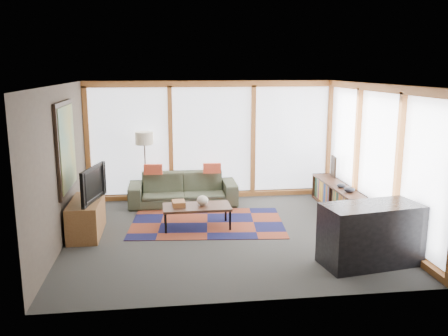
{
  "coord_description": "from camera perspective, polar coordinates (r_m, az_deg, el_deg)",
  "views": [
    {
      "loc": [
        -1.07,
        -7.88,
        2.87
      ],
      "look_at": [
        0.0,
        0.4,
        1.1
      ],
      "focal_mm": 38.0,
      "sensor_mm": 36.0,
      "label": 1
    }
  ],
  "objects": [
    {
      "name": "pillow_left",
      "position": [
        10.1,
        -8.53,
        -0.15
      ],
      "size": [
        0.4,
        0.15,
        0.21
      ],
      "primitive_type": "cube",
      "rotation": [
        0.0,
        0.0,
        -0.1
      ],
      "color": "#CF482D",
      "rests_on": "sofa"
    },
    {
      "name": "television",
      "position": [
        8.47,
        -16.08,
        -1.83
      ],
      "size": [
        0.37,
        1.06,
        0.61
      ],
      "primitive_type": "imported",
      "rotation": [
        0.0,
        0.0,
        1.34
      ],
      "color": "black",
      "rests_on": "tv_console"
    },
    {
      "name": "book_stack",
      "position": [
        8.66,
        -5.48,
        -4.27
      ],
      "size": [
        0.25,
        0.3,
        0.09
      ],
      "primitive_type": "cube",
      "rotation": [
        0.0,
        0.0,
        0.07
      ],
      "color": "brown",
      "rests_on": "coffee_table"
    },
    {
      "name": "sofa",
      "position": [
        10.16,
        -4.96,
        -2.54
      ],
      "size": [
        2.28,
        0.9,
        0.67
      ],
      "primitive_type": "imported",
      "rotation": [
        0.0,
        0.0,
        -0.0
      ],
      "color": "#303525",
      "rests_on": "ground"
    },
    {
      "name": "bowl_a",
      "position": [
        9.34,
        14.86,
        -2.51
      ],
      "size": [
        0.21,
        0.21,
        0.11
      ],
      "primitive_type": "ellipsoid",
      "rotation": [
        0.0,
        0.0,
        -0.0
      ],
      "color": "black",
      "rests_on": "bookshelf"
    },
    {
      "name": "room_envelope",
      "position": [
        8.69,
        3.1,
        3.15
      ],
      "size": [
        5.52,
        5.02,
        2.62
      ],
      "color": "#433730",
      "rests_on": "ground"
    },
    {
      "name": "shelf_picture",
      "position": [
        10.54,
        13.03,
        0.18
      ],
      "size": [
        0.09,
        0.35,
        0.45
      ],
      "primitive_type": "cube",
      "rotation": [
        0.0,
        0.0,
        -0.12
      ],
      "color": "black",
      "rests_on": "bookshelf"
    },
    {
      "name": "bar_counter",
      "position": [
        7.39,
        17.23,
        -7.64
      ],
      "size": [
        1.53,
        0.9,
        0.91
      ],
      "primitive_type": "cube",
      "rotation": [
        0.0,
        0.0,
        0.16
      ],
      "color": "black",
      "rests_on": "ground"
    },
    {
      "name": "vase",
      "position": [
        8.67,
        -2.6,
        -3.92
      ],
      "size": [
        0.22,
        0.22,
        0.18
      ],
      "primitive_type": "ellipsoid",
      "rotation": [
        0.0,
        0.0,
        0.02
      ],
      "color": "beige",
      "rests_on": "coffee_table"
    },
    {
      "name": "coffee_table",
      "position": [
        8.71,
        -3.28,
        -5.86
      ],
      "size": [
        1.24,
        0.64,
        0.41
      ],
      "primitive_type": null,
      "rotation": [
        0.0,
        0.0,
        0.02
      ],
      "color": "#351D13",
      "rests_on": "ground"
    },
    {
      "name": "bowl_b",
      "position": [
        9.65,
        13.92,
        -2.06
      ],
      "size": [
        0.2,
        0.2,
        0.09
      ],
      "primitive_type": "ellipsoid",
      "rotation": [
        0.0,
        0.0,
        -0.17
      ],
      "color": "black",
      "rests_on": "bookshelf"
    },
    {
      "name": "tv_console",
      "position": [
        8.66,
        -16.23,
        -5.73
      ],
      "size": [
        0.51,
        1.23,
        0.61
      ],
      "primitive_type": "cube",
      "color": "brown",
      "rests_on": "ground"
    },
    {
      "name": "ground",
      "position": [
        8.45,
        0.35,
        -7.88
      ],
      "size": [
        5.5,
        5.5,
        0.0
      ],
      "primitive_type": "plane",
      "color": "#2D2D2B",
      "rests_on": "ground"
    },
    {
      "name": "floor_lamp",
      "position": [
        10.31,
        -9.45,
        0.06
      ],
      "size": [
        0.39,
        0.39,
        1.54
      ],
      "primitive_type": null,
      "color": "black",
      "rests_on": "ground"
    },
    {
      "name": "pillow_right",
      "position": [
        10.12,
        -1.45,
        -0.01
      ],
      "size": [
        0.38,
        0.12,
        0.21
      ],
      "primitive_type": "cube",
      "rotation": [
        0.0,
        0.0,
        -0.02
      ],
      "color": "#CF482D",
      "rests_on": "sofa"
    },
    {
      "name": "rug",
      "position": [
        9.0,
        -2.02,
        -6.6
      ],
      "size": [
        2.99,
        2.08,
        0.01
      ],
      "primitive_type": "cube",
      "rotation": [
        0.0,
        0.0,
        -0.1
      ],
      "color": "maroon",
      "rests_on": "ground"
    },
    {
      "name": "bookshelf",
      "position": [
        9.95,
        13.55,
        -3.51
      ],
      "size": [
        0.4,
        2.18,
        0.55
      ],
      "primitive_type": null,
      "color": "#351D13",
      "rests_on": "ground"
    }
  ]
}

